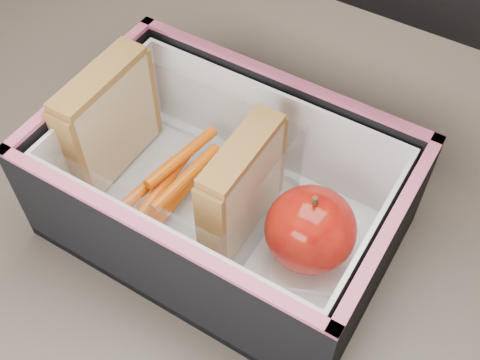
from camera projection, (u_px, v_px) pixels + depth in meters
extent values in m
cube|color=brown|center=(268.00, 278.00, 0.53)|extent=(1.20, 0.80, 0.03)
cube|color=#382D26|center=(108.00, 108.00, 1.19)|extent=(0.05, 0.05, 0.72)
cube|color=tan|center=(102.00, 119.00, 0.54)|extent=(0.01, 0.10, 0.10)
cube|color=#D26D6C|center=(110.00, 126.00, 0.54)|extent=(0.01, 0.09, 0.10)
cube|color=tan|center=(116.00, 126.00, 0.53)|extent=(0.01, 0.10, 0.10)
cube|color=brown|center=(98.00, 77.00, 0.49)|extent=(0.03, 0.10, 0.01)
cube|color=tan|center=(234.00, 185.00, 0.50)|extent=(0.01, 0.09, 0.10)
cube|color=#D26D6C|center=(242.00, 192.00, 0.50)|extent=(0.01, 0.09, 0.09)
cube|color=tan|center=(250.00, 193.00, 0.49)|extent=(0.01, 0.09, 0.10)
cube|color=brown|center=(242.00, 149.00, 0.46)|extent=(0.03, 0.09, 0.01)
cylinder|color=#E03400|center=(181.00, 192.00, 0.55)|extent=(0.01, 0.09, 0.01)
cylinder|color=#E03400|center=(143.00, 189.00, 0.53)|extent=(0.02, 0.09, 0.01)
cylinder|color=#E03400|center=(186.00, 178.00, 0.53)|extent=(0.02, 0.09, 0.01)
cylinder|color=#E03400|center=(179.00, 187.00, 0.55)|extent=(0.02, 0.09, 0.01)
cylinder|color=#E03400|center=(166.00, 181.00, 0.54)|extent=(0.02, 0.09, 0.01)
cylinder|color=#E03400|center=(181.00, 157.00, 0.54)|extent=(0.02, 0.09, 0.01)
cube|color=white|center=(315.00, 254.00, 0.51)|extent=(0.10, 0.10, 0.01)
ellipsoid|color=maroon|center=(310.00, 229.00, 0.48)|extent=(0.08, 0.08, 0.07)
cylinder|color=#453018|center=(315.00, 201.00, 0.45)|extent=(0.01, 0.01, 0.01)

